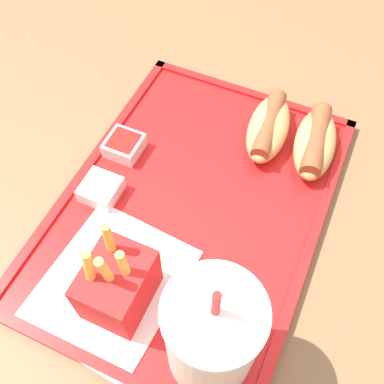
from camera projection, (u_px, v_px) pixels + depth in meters
The scene contains 10 objects.
ground_plane at pixel (190, 339), 1.21m from camera, with size 8.00×8.00×0.00m, color #ADA393.
dining_table at pixel (190, 288), 0.90m from camera, with size 1.50×1.11×0.75m.
food_tray at pixel (192, 207), 0.56m from camera, with size 0.43×0.31×0.01m.
paper_napkin at pixel (111, 285), 0.50m from camera, with size 0.18×0.15×0.00m.
soda_cup at pixel (212, 336), 0.40m from camera, with size 0.09×0.09×0.17m.
hot_dog_far at pixel (315, 142), 0.58m from camera, with size 0.13×0.07×0.04m.
hot_dog_near at pixel (268, 127), 0.60m from camera, with size 0.12×0.07×0.04m.
fries_carton at pixel (117, 284), 0.46m from camera, with size 0.08×0.06×0.12m.
sauce_cup_mayo at pixel (101, 189), 0.55m from camera, with size 0.04×0.04×0.02m.
sauce_cup_ketchup at pixel (124, 145), 0.59m from camera, with size 0.04×0.04×0.02m.
Camera 1 is at (0.30, 0.14, 1.23)m, focal length 42.00 mm.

